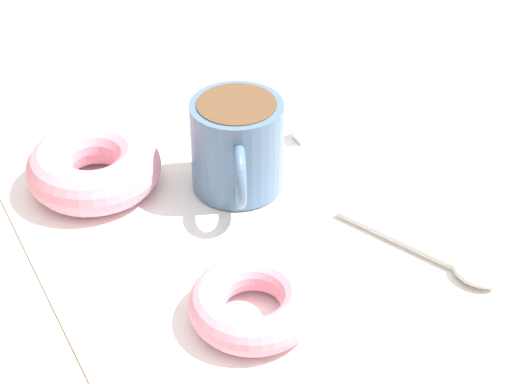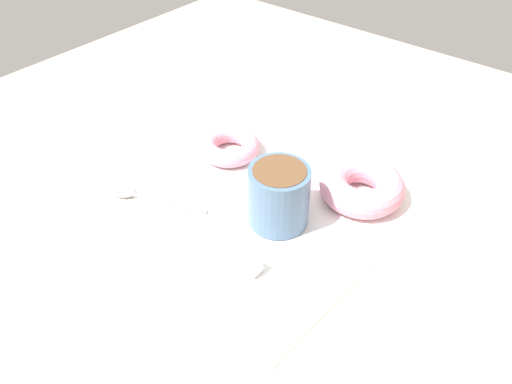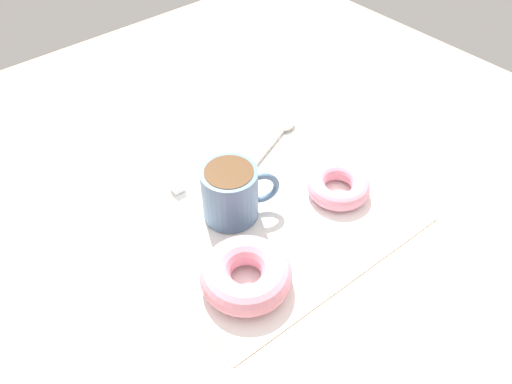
{
  "view_description": "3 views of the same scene",
  "coord_description": "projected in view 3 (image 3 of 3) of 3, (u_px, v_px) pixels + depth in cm",
  "views": [
    {
      "loc": [
        27.54,
        46.86,
        43.94
      ],
      "look_at": [
        -0.4,
        -0.47,
        2.3
      ],
      "focal_mm": 60.0,
      "sensor_mm": 36.0,
      "label": 1
    },
    {
      "loc": [
        -38.93,
        -31.93,
        44.4
      ],
      "look_at": [
        -0.4,
        -0.47,
        2.3
      ],
      "focal_mm": 35.0,
      "sensor_mm": 36.0,
      "label": 2
    },
    {
      "loc": [
        37.36,
        -32.63,
        52.09
      ],
      "look_at": [
        -0.4,
        -0.47,
        2.3
      ],
      "focal_mm": 35.0,
      "sensor_mm": 36.0,
      "label": 3
    }
  ],
  "objects": [
    {
      "name": "donut_near_cup",
      "position": [
        338.0,
        186.0,
        0.72
      ],
      "size": [
        9.11,
        9.11,
        2.67
      ],
      "primitive_type": "torus",
      "color": "pink",
      "rests_on": "napkin"
    },
    {
      "name": "napkin",
      "position": [
        256.0,
        203.0,
        0.72
      ],
      "size": [
        36.86,
        36.86,
        0.3
      ],
      "primitive_type": "cube",
      "rotation": [
        0.0,
        0.0,
        -0.04
      ],
      "color": "white",
      "rests_on": "ground_plane"
    },
    {
      "name": "coffee_cup",
      "position": [
        231.0,
        192.0,
        0.67
      ],
      "size": [
        7.72,
        10.27,
        8.0
      ],
      "color": "slate",
      "rests_on": "napkin"
    },
    {
      "name": "sugar_cube",
      "position": [
        177.0,
        185.0,
        0.73
      ],
      "size": [
        1.74,
        1.74,
        1.74
      ],
      "primitive_type": "cube",
      "color": "white",
      "rests_on": "napkin"
    },
    {
      "name": "ground_plane",
      "position": [
        260.0,
        208.0,
        0.73
      ],
      "size": [
        120.0,
        120.0,
        2.0
      ],
      "primitive_type": "cube",
      "color": "tan"
    },
    {
      "name": "donut_far",
      "position": [
        246.0,
        275.0,
        0.6
      ],
      "size": [
        11.33,
        11.33,
        3.83
      ],
      "primitive_type": "torus",
      "color": "pink",
      "rests_on": "napkin"
    },
    {
      "name": "spoon",
      "position": [
        282.0,
        132.0,
        0.82
      ],
      "size": [
        6.45,
        13.68,
        0.9
      ],
      "color": "#B7B2A8",
      "rests_on": "napkin"
    }
  ]
}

